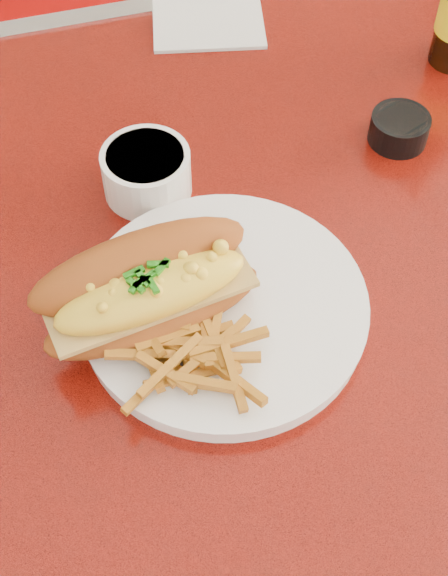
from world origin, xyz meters
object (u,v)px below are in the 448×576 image
object	(u,v)px
booth_bench_far	(120,99)
mac_hoagie	(147,288)
fork	(282,283)
dinner_plate	(224,308)
sauce_cup_right	(399,128)
gravy_ramekin	(147,172)
diner_table	(239,338)

from	to	relation	value
booth_bench_far	mac_hoagie	distance (m)	1.03
booth_bench_far	fork	distance (m)	1.01
dinner_plate	sauce_cup_right	world-z (taller)	sauce_cup_right
mac_hoagie	gravy_ramekin	world-z (taller)	mac_hoagie
booth_bench_far	fork	bearing A→B (deg)	-88.80
diner_table	gravy_ramekin	xyz separation A→B (m)	(-0.07, 0.10, 0.19)
gravy_ramekin	sauce_cup_right	bearing A→B (deg)	-0.58
sauce_cup_right	dinner_plate	bearing A→B (deg)	-145.44
booth_bench_far	dinner_plate	xyz separation A→B (m)	(-0.04, -0.88, 0.49)
fork	gravy_ramekin	size ratio (longest dim) A/B	1.28
fork	sauce_cup_right	bearing A→B (deg)	-77.57
mac_hoagie	booth_bench_far	bearing A→B (deg)	74.90
diner_table	dinner_plate	distance (m)	0.19
booth_bench_far	gravy_ramekin	world-z (taller)	booth_bench_far
diner_table	mac_hoagie	bearing A→B (deg)	-148.61
mac_hoagie	fork	distance (m)	0.13
mac_hoagie	fork	world-z (taller)	mac_hoagie
gravy_ramekin	sauce_cup_right	world-z (taller)	gravy_ramekin
sauce_cup_right	gravy_ramekin	bearing A→B (deg)	179.42
diner_table	fork	distance (m)	0.19
diner_table	gravy_ramekin	size ratio (longest dim) A/B	13.21
dinner_plate	gravy_ramekin	world-z (taller)	gravy_ramekin
booth_bench_far	fork	size ratio (longest dim) A/B	10.09
diner_table	sauce_cup_right	bearing A→B (deg)	25.16
diner_table	sauce_cup_right	world-z (taller)	sauce_cup_right
dinner_plate	sauce_cup_right	bearing A→B (deg)	34.56
booth_bench_far	sauce_cup_right	world-z (taller)	booth_bench_far
dinner_plate	fork	xyz separation A→B (m)	(0.06, 0.01, 0.01)
diner_table	mac_hoagie	size ratio (longest dim) A/B	5.99
booth_bench_far	gravy_ramekin	distance (m)	0.88
dinner_plate	gravy_ramekin	bearing A→B (deg)	100.42
diner_table	fork	bearing A→B (deg)	-73.96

